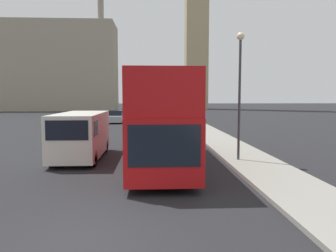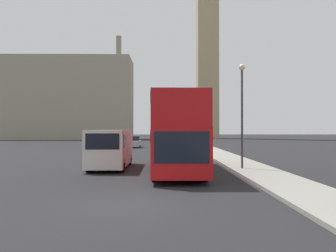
{
  "view_description": "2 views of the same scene",
  "coord_description": "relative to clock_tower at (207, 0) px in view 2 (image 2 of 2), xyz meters",
  "views": [
    {
      "loc": [
        1.46,
        -7.14,
        3.18
      ],
      "look_at": [
        2.16,
        6.7,
        1.94
      ],
      "focal_mm": 35.0,
      "sensor_mm": 36.0,
      "label": 1
    },
    {
      "loc": [
        1.1,
        -10.53,
        2.38
      ],
      "look_at": [
        1.46,
        15.5,
        2.67
      ],
      "focal_mm": 35.0,
      "sensor_mm": 36.0,
      "label": 2
    }
  ],
  "objects": [
    {
      "name": "ground_plane",
      "position": [
        -13.13,
        -78.78,
        -38.16
      ],
      "size": [
        300.0,
        300.0,
        0.0
      ],
      "primitive_type": "plane",
      "color": "black"
    },
    {
      "name": "sidewalk_strip",
      "position": [
        -6.82,
        -78.78,
        -38.08
      ],
      "size": [
        2.63,
        120.0,
        0.15
      ],
      "color": "gray",
      "rests_on": "ground_plane"
    },
    {
      "name": "clock_tower",
      "position": [
        0.0,
        0.0,
        0.0
      ],
      "size": [
        6.05,
        6.22,
        74.57
      ],
      "color": "tan",
      "rests_on": "ground_plane"
    },
    {
      "name": "building_block_distant",
      "position": [
        -37.03,
        -8.27,
        -28.2
      ],
      "size": [
        34.1,
        10.97,
        24.23
      ],
      "color": "#9E937F",
      "rests_on": "ground_plane"
    },
    {
      "name": "red_double_decker_bus",
      "position": [
        -11.28,
        -70.6,
        -35.85
      ],
      "size": [
        2.63,
        10.52,
        4.14
      ],
      "color": "#B71114",
      "rests_on": "ground_plane"
    },
    {
      "name": "white_van",
      "position": [
        -15.28,
        -69.16,
        -36.89
      ],
      "size": [
        2.15,
        5.67,
        2.35
      ],
      "color": "silver",
      "rests_on": "ground_plane"
    },
    {
      "name": "street_lamp",
      "position": [
        -7.48,
        -70.45,
        -34.07
      ],
      "size": [
        0.36,
        0.36,
        6.04
      ],
      "color": "#38383D",
      "rests_on": "sidewalk_strip"
    },
    {
      "name": "parked_sedan",
      "position": [
        -16.06,
        -45.51,
        -37.47
      ],
      "size": [
        1.75,
        4.68,
        1.52
      ],
      "color": "#99999E",
      "rests_on": "ground_plane"
    }
  ]
}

